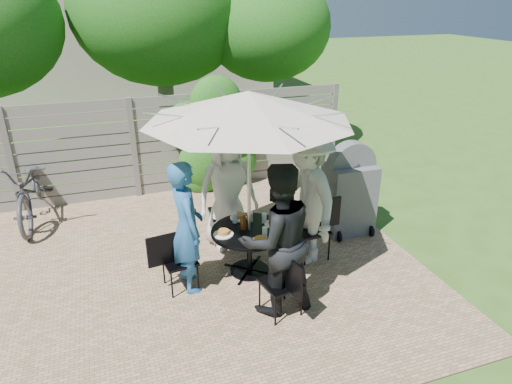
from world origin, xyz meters
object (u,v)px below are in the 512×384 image
object	(u,v)px
plate_right	(274,223)
syrup_jug	(244,223)
person_left	(187,227)
person_right	(306,197)
coffee_cup	(250,217)
umbrella	(248,106)
chair_left	(180,272)
patio_table	(249,243)
glass_back	(235,218)
plate_front	(260,241)
glass_front	(265,232)
person_front	(277,240)
bicycle	(32,188)
glass_right	(264,218)
plate_back	(239,216)
bbq_grill	(349,192)
chair_back	(225,223)
chair_front	(281,296)
plate_left	(223,233)
chair_right	(312,241)
person_back	(227,189)

from	to	relation	value
plate_right	syrup_jug	distance (m)	0.43
person_left	person_right	distance (m)	1.66
syrup_jug	coffee_cup	bearing A→B (deg)	50.89
umbrella	chair_left	size ratio (longest dim) A/B	3.29
patio_table	syrup_jug	size ratio (longest dim) A/B	6.67
glass_back	chair_left	bearing A→B (deg)	-158.97
plate_front	glass_front	bearing A→B (deg)	47.90
glass_back	person_front	bearing A→B (deg)	-80.34
patio_table	person_right	distance (m)	0.98
coffee_cup	bicycle	size ratio (longest dim) A/B	0.06
syrup_jug	plate_right	bearing A→B (deg)	-2.63
chair_left	glass_right	distance (m)	1.32
umbrella	plate_back	distance (m)	1.65
umbrella	coffee_cup	xyz separation A→B (m)	(0.08, 0.23, -1.57)
umbrella	bbq_grill	world-z (taller)	umbrella
bicycle	patio_table	bearing A→B (deg)	-38.70
plate_right	plate_front	bearing A→B (deg)	-130.84
person_front	glass_front	size ratio (longest dim) A/B	13.30
person_front	syrup_jug	bearing A→B (deg)	-86.10
chair_back	person_right	world-z (taller)	person_right
bbq_grill	chair_front	bearing A→B (deg)	-137.09
plate_back	syrup_jug	distance (m)	0.32
patio_table	bicycle	bearing A→B (deg)	136.87
bbq_grill	plate_left	bearing A→B (deg)	-162.72
plate_right	glass_front	distance (m)	0.37
glass_front	bicycle	xyz separation A→B (m)	(-2.99, 2.94, -0.17)
chair_right	person_right	bearing A→B (deg)	1.97
person_left	chair_front	world-z (taller)	person_left
chair_left	plate_left	world-z (taller)	chair_left
syrup_jug	bicycle	distance (m)	3.86
plate_front	coffee_cup	xyz separation A→B (m)	(0.06, 0.59, 0.04)
chair_back	coffee_cup	xyz separation A→B (m)	(0.15, -0.74, 0.43)
glass_front	glass_right	xyz separation A→B (m)	(0.13, 0.37, 0.00)
person_back	chair_left	size ratio (longest dim) A/B	2.18
chair_right	glass_front	world-z (taller)	chair_right
chair_right	syrup_jug	bearing A→B (deg)	-0.61
umbrella	glass_front	distance (m)	1.59
coffee_cup	bbq_grill	xyz separation A→B (m)	(1.74, 0.39, -0.04)
chair_right	person_right	distance (m)	0.71
person_left	glass_back	xyz separation A→B (m)	(0.70, 0.31, -0.14)
person_left	person_front	bearing A→B (deg)	-135.00
chair_left	bbq_grill	xyz separation A→B (m)	(2.78, 0.68, 0.43)
person_left	chair_front	xyz separation A→B (m)	(0.90, -0.90, -0.60)
patio_table	person_left	world-z (taller)	person_left
chair_front	bbq_grill	size ratio (longest dim) A/B	0.58
glass_back	glass_right	distance (m)	0.40
chair_front	bbq_grill	distance (m)	2.39
chair_right	person_right	world-z (taller)	person_right
chair_front	plate_back	distance (m)	1.39
person_right	syrup_jug	distance (m)	0.92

